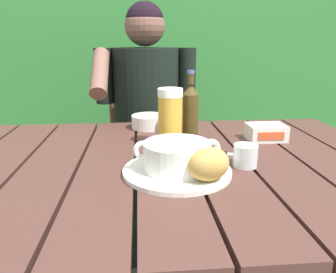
{
  "coord_description": "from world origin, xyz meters",
  "views": [
    {
      "loc": [
        -0.06,
        -0.88,
        1.07
      ],
      "look_at": [
        0.01,
        0.01,
        0.81
      ],
      "focal_mm": 35.35,
      "sensor_mm": 36.0,
      "label": 1
    }
  ],
  "objects_px": {
    "bread_roll": "(209,164)",
    "beer_bottle": "(190,110)",
    "butter_tub": "(266,132)",
    "beer_glass": "(170,117)",
    "water_glass_small": "(245,156)",
    "table_knife": "(226,154)",
    "diner_bowl": "(149,122)",
    "soup_bowl": "(177,155)",
    "chair_near_diner": "(147,152)",
    "serving_plate": "(177,171)",
    "person_eating": "(146,112)"
  },
  "relations": [
    {
      "from": "bread_roll",
      "to": "beer_bottle",
      "type": "xyz_separation_m",
      "value": [
        0.02,
        0.4,
        0.05
      ]
    },
    {
      "from": "butter_tub",
      "to": "beer_glass",
      "type": "bearing_deg",
      "value": -175.27
    },
    {
      "from": "beer_glass",
      "to": "water_glass_small",
      "type": "height_order",
      "value": "beer_glass"
    },
    {
      "from": "table_knife",
      "to": "diner_bowl",
      "type": "distance_m",
      "value": 0.41
    },
    {
      "from": "soup_bowl",
      "to": "diner_bowl",
      "type": "distance_m",
      "value": 0.47
    },
    {
      "from": "chair_near_diner",
      "to": "beer_bottle",
      "type": "height_order",
      "value": "beer_bottle"
    },
    {
      "from": "serving_plate",
      "to": "diner_bowl",
      "type": "relative_size",
      "value": 2.1
    },
    {
      "from": "soup_bowl",
      "to": "bread_roll",
      "type": "xyz_separation_m",
      "value": [
        0.07,
        -0.08,
        0.0
      ]
    },
    {
      "from": "person_eating",
      "to": "butter_tub",
      "type": "xyz_separation_m",
      "value": [
        0.4,
        -0.53,
        0.03
      ]
    },
    {
      "from": "diner_bowl",
      "to": "table_knife",
      "type": "bearing_deg",
      "value": -57.41
    },
    {
      "from": "beer_bottle",
      "to": "table_knife",
      "type": "bearing_deg",
      "value": -67.78
    },
    {
      "from": "soup_bowl",
      "to": "water_glass_small",
      "type": "bearing_deg",
      "value": 9.75
    },
    {
      "from": "person_eating",
      "to": "soup_bowl",
      "type": "height_order",
      "value": "person_eating"
    },
    {
      "from": "beer_bottle",
      "to": "butter_tub",
      "type": "distance_m",
      "value": 0.27
    },
    {
      "from": "person_eating",
      "to": "table_knife",
      "type": "relative_size",
      "value": 8.34
    },
    {
      "from": "bread_roll",
      "to": "beer_glass",
      "type": "bearing_deg",
      "value": 100.64
    },
    {
      "from": "soup_bowl",
      "to": "table_knife",
      "type": "distance_m",
      "value": 0.21
    },
    {
      "from": "chair_near_diner",
      "to": "bread_roll",
      "type": "distance_m",
      "value": 1.14
    },
    {
      "from": "soup_bowl",
      "to": "beer_glass",
      "type": "bearing_deg",
      "value": 88.74
    },
    {
      "from": "beer_glass",
      "to": "beer_bottle",
      "type": "distance_m",
      "value": 0.11
    },
    {
      "from": "serving_plate",
      "to": "butter_tub",
      "type": "bearing_deg",
      "value": 38.6
    },
    {
      "from": "butter_tub",
      "to": "diner_bowl",
      "type": "distance_m",
      "value": 0.44
    },
    {
      "from": "serving_plate",
      "to": "beer_glass",
      "type": "relative_size",
      "value": 1.51
    },
    {
      "from": "serving_plate",
      "to": "table_knife",
      "type": "height_order",
      "value": "serving_plate"
    },
    {
      "from": "butter_tub",
      "to": "beer_bottle",
      "type": "bearing_deg",
      "value": 168.96
    },
    {
      "from": "chair_near_diner",
      "to": "table_knife",
      "type": "distance_m",
      "value": 0.95
    },
    {
      "from": "beer_glass",
      "to": "water_glass_small",
      "type": "bearing_deg",
      "value": -48.76
    },
    {
      "from": "soup_bowl",
      "to": "butter_tub",
      "type": "xyz_separation_m",
      "value": [
        0.34,
        0.27,
        -0.02
      ]
    },
    {
      "from": "chair_near_diner",
      "to": "serving_plate",
      "type": "xyz_separation_m",
      "value": [
        0.06,
        -1.0,
        0.29
      ]
    },
    {
      "from": "diner_bowl",
      "to": "bread_roll",
      "type": "bearing_deg",
      "value": -77.35
    },
    {
      "from": "serving_plate",
      "to": "water_glass_small",
      "type": "height_order",
      "value": "water_glass_small"
    },
    {
      "from": "chair_near_diner",
      "to": "diner_bowl",
      "type": "bearing_deg",
      "value": -90.0
    },
    {
      "from": "table_knife",
      "to": "serving_plate",
      "type": "bearing_deg",
      "value": -142.36
    },
    {
      "from": "water_glass_small",
      "to": "diner_bowl",
      "type": "relative_size",
      "value": 0.49
    },
    {
      "from": "beer_bottle",
      "to": "table_knife",
      "type": "distance_m",
      "value": 0.23
    },
    {
      "from": "table_knife",
      "to": "butter_tub",
      "type": "bearing_deg",
      "value": 39.46
    },
    {
      "from": "person_eating",
      "to": "butter_tub",
      "type": "bearing_deg",
      "value": -53.28
    },
    {
      "from": "bread_roll",
      "to": "diner_bowl",
      "type": "bearing_deg",
      "value": 102.65
    },
    {
      "from": "beer_bottle",
      "to": "soup_bowl",
      "type": "bearing_deg",
      "value": -104.4
    },
    {
      "from": "serving_plate",
      "to": "beer_bottle",
      "type": "distance_m",
      "value": 0.34
    },
    {
      "from": "person_eating",
      "to": "beer_glass",
      "type": "xyz_separation_m",
      "value": [
        0.06,
        -0.56,
        0.1
      ]
    },
    {
      "from": "chair_near_diner",
      "to": "beer_glass",
      "type": "height_order",
      "value": "beer_glass"
    },
    {
      "from": "chair_near_diner",
      "to": "beer_glass",
      "type": "xyz_separation_m",
      "value": [
        0.06,
        -0.76,
        0.38
      ]
    },
    {
      "from": "beer_bottle",
      "to": "water_glass_small",
      "type": "distance_m",
      "value": 0.31
    },
    {
      "from": "bread_roll",
      "to": "butter_tub",
      "type": "height_order",
      "value": "bread_roll"
    },
    {
      "from": "person_eating",
      "to": "beer_bottle",
      "type": "relative_size",
      "value": 5.31
    },
    {
      "from": "bread_roll",
      "to": "butter_tub",
      "type": "xyz_separation_m",
      "value": [
        0.27,
        0.35,
        -0.03
      ]
    },
    {
      "from": "chair_near_diner",
      "to": "table_knife",
      "type": "height_order",
      "value": "chair_near_diner"
    },
    {
      "from": "soup_bowl",
      "to": "beer_glass",
      "type": "xyz_separation_m",
      "value": [
        0.01,
        0.24,
        0.04
      ]
    },
    {
      "from": "soup_bowl",
      "to": "serving_plate",
      "type": "bearing_deg",
      "value": 75.96
    }
  ]
}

